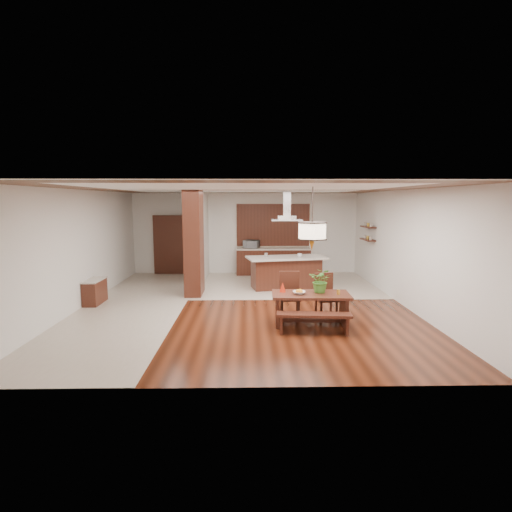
{
  "coord_description": "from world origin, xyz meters",
  "views": [
    {
      "loc": [
        0.1,
        -9.82,
        2.62
      ],
      "look_at": [
        0.3,
        0.0,
        1.25
      ],
      "focal_mm": 28.0,
      "sensor_mm": 36.0,
      "label": 1
    }
  ],
  "objects_px": {
    "dining_table": "(311,302)",
    "foliage_plant": "(321,280)",
    "dining_bench": "(314,324)",
    "pendant_lantern": "(312,219)",
    "dining_chair_right": "(326,296)",
    "hallway_console": "(95,292)",
    "island_cup": "(300,255)",
    "fruit_bowl": "(299,293)",
    "kitchen_island": "(286,272)",
    "microwave": "(251,244)",
    "range_hood": "(287,206)",
    "dining_chair_left": "(290,295)"
  },
  "relations": [
    {
      "from": "dining_table",
      "to": "foliage_plant",
      "type": "distance_m",
      "value": 0.5
    },
    {
      "from": "dining_bench",
      "to": "pendant_lantern",
      "type": "distance_m",
      "value": 2.12
    },
    {
      "from": "dining_chair_right",
      "to": "pendant_lantern",
      "type": "bearing_deg",
      "value": -140.73
    },
    {
      "from": "hallway_console",
      "to": "dining_table",
      "type": "height_order",
      "value": "dining_table"
    },
    {
      "from": "dining_chair_right",
      "to": "island_cup",
      "type": "relative_size",
      "value": 7.29
    },
    {
      "from": "pendant_lantern",
      "to": "island_cup",
      "type": "distance_m",
      "value": 3.71
    },
    {
      "from": "fruit_bowl",
      "to": "pendant_lantern",
      "type": "bearing_deg",
      "value": 12.43
    },
    {
      "from": "foliage_plant",
      "to": "kitchen_island",
      "type": "relative_size",
      "value": 0.21
    },
    {
      "from": "foliage_plant",
      "to": "fruit_bowl",
      "type": "bearing_deg",
      "value": -164.43
    },
    {
      "from": "fruit_bowl",
      "to": "microwave",
      "type": "bearing_deg",
      "value": 99.18
    },
    {
      "from": "dining_chair_right",
      "to": "microwave",
      "type": "bearing_deg",
      "value": 98.03
    },
    {
      "from": "dining_table",
      "to": "island_cup",
      "type": "bearing_deg",
      "value": 86.58
    },
    {
      "from": "fruit_bowl",
      "to": "range_hood",
      "type": "xyz_separation_m",
      "value": [
        0.08,
        3.66,
        1.76
      ]
    },
    {
      "from": "island_cup",
      "to": "hallway_console",
      "type": "bearing_deg",
      "value": -163.11
    },
    {
      "from": "kitchen_island",
      "to": "dining_chair_right",
      "type": "bearing_deg",
      "value": -90.12
    },
    {
      "from": "fruit_bowl",
      "to": "microwave",
      "type": "relative_size",
      "value": 0.5
    },
    {
      "from": "island_cup",
      "to": "fruit_bowl",
      "type": "bearing_deg",
      "value": -97.47
    },
    {
      "from": "dining_table",
      "to": "foliage_plant",
      "type": "xyz_separation_m",
      "value": [
        0.23,
        0.08,
        0.44
      ]
    },
    {
      "from": "dining_chair_right",
      "to": "range_hood",
      "type": "height_order",
      "value": "range_hood"
    },
    {
      "from": "dining_table",
      "to": "microwave",
      "type": "height_order",
      "value": "microwave"
    },
    {
      "from": "pendant_lantern",
      "to": "kitchen_island",
      "type": "distance_m",
      "value": 4.0
    },
    {
      "from": "dining_table",
      "to": "dining_chair_left",
      "type": "bearing_deg",
      "value": 126.85
    },
    {
      "from": "island_cup",
      "to": "dining_chair_left",
      "type": "bearing_deg",
      "value": -101.27
    },
    {
      "from": "range_hood",
      "to": "microwave",
      "type": "distance_m",
      "value": 2.79
    },
    {
      "from": "dining_chair_left",
      "to": "foliage_plant",
      "type": "xyz_separation_m",
      "value": [
        0.61,
        -0.44,
        0.43
      ]
    },
    {
      "from": "dining_table",
      "to": "microwave",
      "type": "xyz_separation_m",
      "value": [
        -1.2,
        5.8,
        0.6
      ]
    },
    {
      "from": "dining_chair_right",
      "to": "range_hood",
      "type": "distance_m",
      "value": 3.74
    },
    {
      "from": "dining_chair_left",
      "to": "microwave",
      "type": "height_order",
      "value": "microwave"
    },
    {
      "from": "hallway_console",
      "to": "dining_bench",
      "type": "xyz_separation_m",
      "value": [
        5.21,
        -2.43,
        -0.11
      ]
    },
    {
      "from": "dining_table",
      "to": "dining_chair_right",
      "type": "relative_size",
      "value": 1.66
    },
    {
      "from": "foliage_plant",
      "to": "fruit_bowl",
      "type": "distance_m",
      "value": 0.55
    },
    {
      "from": "dining_chair_left",
      "to": "dining_chair_right",
      "type": "xyz_separation_m",
      "value": [
        0.81,
        -0.03,
        -0.02
      ]
    },
    {
      "from": "hallway_console",
      "to": "kitchen_island",
      "type": "xyz_separation_m",
      "value": [
        5.05,
        1.76,
        0.18
      ]
    },
    {
      "from": "kitchen_island",
      "to": "microwave",
      "type": "distance_m",
      "value": 2.51
    },
    {
      "from": "range_hood",
      "to": "dining_chair_left",
      "type": "bearing_deg",
      "value": -93.83
    },
    {
      "from": "foliage_plant",
      "to": "island_cup",
      "type": "xyz_separation_m",
      "value": [
        -0.02,
        3.41,
        0.07
      ]
    },
    {
      "from": "fruit_bowl",
      "to": "range_hood",
      "type": "bearing_deg",
      "value": 88.78
    },
    {
      "from": "range_hood",
      "to": "island_cup",
      "type": "distance_m",
      "value": 1.51
    },
    {
      "from": "dining_table",
      "to": "range_hood",
      "type": "height_order",
      "value": "range_hood"
    },
    {
      "from": "dining_table",
      "to": "foliage_plant",
      "type": "bearing_deg",
      "value": 19.04
    },
    {
      "from": "pendant_lantern",
      "to": "microwave",
      "type": "relative_size",
      "value": 2.53
    },
    {
      "from": "kitchen_island",
      "to": "range_hood",
      "type": "height_order",
      "value": "range_hood"
    },
    {
      "from": "dining_chair_left",
      "to": "microwave",
      "type": "xyz_separation_m",
      "value": [
        -0.82,
        5.29,
        0.58
      ]
    },
    {
      "from": "foliage_plant",
      "to": "kitchen_island",
      "type": "bearing_deg",
      "value": 96.54
    },
    {
      "from": "dining_chair_right",
      "to": "microwave",
      "type": "xyz_separation_m",
      "value": [
        -1.63,
        5.32,
        0.59
      ]
    },
    {
      "from": "kitchen_island",
      "to": "island_cup",
      "type": "distance_m",
      "value": 0.66
    },
    {
      "from": "dining_chair_left",
      "to": "foliage_plant",
      "type": "distance_m",
      "value": 0.86
    },
    {
      "from": "fruit_bowl",
      "to": "island_cup",
      "type": "relative_size",
      "value": 1.89
    },
    {
      "from": "pendant_lantern",
      "to": "kitchen_island",
      "type": "xyz_separation_m",
      "value": [
        -0.18,
        3.6,
        -1.75
      ]
    },
    {
      "from": "dining_bench",
      "to": "pendant_lantern",
      "type": "bearing_deg",
      "value": 87.56
    }
  ]
}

